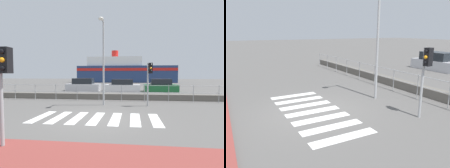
% 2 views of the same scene
% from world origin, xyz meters
% --- Properties ---
extents(ground_plane, '(160.00, 160.00, 0.00)m').
position_xyz_m(ground_plane, '(0.00, 0.00, 0.00)').
color(ground_plane, '#565451').
extents(crosswalk, '(5.85, 2.40, 0.01)m').
position_xyz_m(crosswalk, '(0.04, 0.00, 0.00)').
color(crosswalk, silver).
rests_on(crosswalk, ground_plane).
extents(seawall, '(25.33, 0.55, 0.47)m').
position_xyz_m(seawall, '(0.00, 6.25, 0.23)').
color(seawall, '#605B54').
rests_on(seawall, ground_plane).
extents(harbor_fence, '(22.84, 0.04, 1.28)m').
position_xyz_m(harbor_fence, '(-0.00, 5.38, 0.83)').
color(harbor_fence, '#9EA0A3').
rests_on(harbor_fence, ground_plane).
extents(traffic_light_far, '(0.34, 0.32, 2.79)m').
position_xyz_m(traffic_light_far, '(2.79, 3.50, 2.05)').
color(traffic_light_far, '#9EA0A3').
rests_on(traffic_light_far, ground_plane).
extents(streetlamp, '(0.32, 1.16, 5.62)m').
position_xyz_m(streetlamp, '(-0.21, 3.34, 3.52)').
color(streetlamp, '#9EA0A3').
rests_on(streetlamp, ground_plane).
extents(parked_car_silver, '(4.19, 1.85, 1.58)m').
position_xyz_m(parked_car_silver, '(-4.50, 13.71, 0.67)').
color(parked_car_silver, '#BCBCC1').
rests_on(parked_car_silver, ground_plane).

